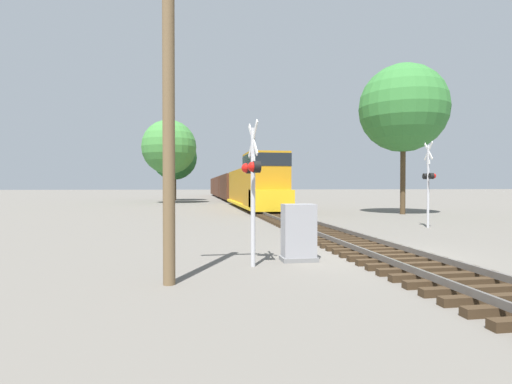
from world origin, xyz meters
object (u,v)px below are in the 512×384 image
Objects in this scene: crossing_signal_near at (252,178)px; tree_deep_background at (174,157)px; freight_train at (231,187)px; crossing_signal_far at (429,179)px; relay_cabinet at (299,233)px; utility_pole at (169,105)px; tree_far_right at (403,108)px; tree_mid_background at (169,147)px.

crossing_signal_near is 0.41× the size of tree_deep_background.
freight_train is 16.79× the size of crossing_signal_near.
freight_train reaches higher than crossing_signal_far.
crossing_signal_near is 2.36× the size of relay_cabinet.
tree_far_right is at bearing 49.59° from utility_pole.
tree_far_right is at bearing 52.98° from relay_cabinet.
crossing_signal_far is 34.44m from tree_mid_background.
utility_pole is 49.27m from tree_deep_background.
tree_deep_background reaches higher than relay_cabinet.
relay_cabinet is (1.42, 0.58, -1.55)m from crossing_signal_near.
relay_cabinet is 39.34m from tree_mid_background.
crossing_signal_near reaches higher than relay_cabinet.
tree_mid_background is (-2.23, 40.64, 2.91)m from utility_pole.
crossing_signal_near is 0.51× the size of utility_pole.
tree_far_right is 28.49m from tree_mid_background.
tree_mid_background is 8.57m from tree_deep_background.
utility_pole is 0.67× the size of tree_far_right.
freight_train is 6.83× the size of tree_deep_background.
tree_far_right reaches higher than freight_train.
utility_pole reaches higher than crossing_signal_near.
utility_pole is 0.73× the size of tree_mid_background.
crossing_signal_far is at bearing 38.35° from utility_pole.
tree_deep_background is (-5.43, 47.01, 5.33)m from relay_cabinet.
utility_pole is 0.79× the size of tree_deep_background.
tree_mid_background is (-5.69, 38.46, 5.97)m from relay_cabinet.
tree_mid_background reaches higher than crossing_signal_near.
freight_train is at bearing 86.77° from relay_cabinet.
tree_far_right reaches higher than crossing_signal_near.
tree_mid_background is at bearing -135.36° from freight_train.
tree_deep_background is (-17.89, 30.48, -1.71)m from tree_far_right.
crossing_signal_far is 42.13m from tree_deep_background.
crossing_signal_far is 0.39× the size of tree_far_right.
freight_train reaches higher than crossing_signal_near.
relay_cabinet is 5.10m from utility_pole.
crossing_signal_far is 11.11m from tree_far_right.
utility_pole reaches higher than freight_train.
crossing_signal_near is 13.03m from crossing_signal_far.
tree_far_right reaches higher than tree_deep_background.
relay_cabinet is at bearing -83.41° from tree_deep_background.
utility_pole is (-2.04, -1.60, 1.51)m from crossing_signal_near.
crossing_signal_near is at bearing 38.06° from utility_pole.
crossing_signal_far is at bearing -81.07° from freight_train.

